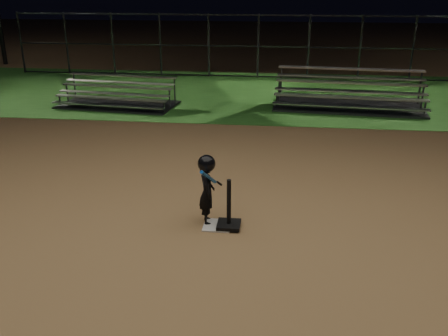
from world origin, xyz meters
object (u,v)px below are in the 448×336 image
at_px(home_plate, 217,225).
at_px(batting_tee, 229,218).
at_px(child_batter, 207,187).
at_px(bleacher_left, 117,100).
at_px(bleacher_right, 348,100).

xyz_separation_m(home_plate, batting_tee, (0.20, -0.03, 0.17)).
height_order(home_plate, child_batter, child_batter).
bearing_deg(bleacher_left, batting_tee, -53.90).
xyz_separation_m(batting_tee, child_batter, (-0.38, 0.15, 0.46)).
bearing_deg(batting_tee, bleacher_right, 71.00).
xyz_separation_m(batting_tee, bleacher_right, (2.90, 8.43, 0.05)).
bearing_deg(child_batter, bleacher_right, -35.34).
xyz_separation_m(home_plate, bleacher_left, (-4.20, 7.73, 0.17)).
bearing_deg(bleacher_right, batting_tee, -104.02).
distance_m(child_batter, bleacher_right, 8.91).
xyz_separation_m(batting_tee, bleacher_left, (-4.40, 7.76, 0.00)).
xyz_separation_m(bleacher_left, bleacher_right, (7.30, 0.66, 0.05)).
relative_size(bleacher_left, bleacher_right, 0.81).
height_order(batting_tee, bleacher_right, bleacher_right).
relative_size(home_plate, child_batter, 0.37).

